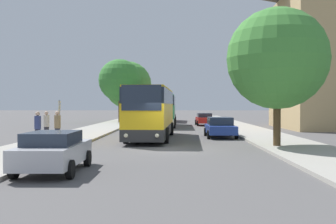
{
  "coord_description": "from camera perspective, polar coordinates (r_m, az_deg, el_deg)",
  "views": [
    {
      "loc": [
        0.43,
        -21.06,
        2.38
      ],
      "look_at": [
        -0.29,
        14.09,
        1.74
      ],
      "focal_mm": 42.0,
      "sensor_mm": 36.0,
      "label": 1
    }
  ],
  "objects": [
    {
      "name": "sidewalk_right",
      "position": [
        22.18,
        18.46,
        -4.99
      ],
      "size": [
        4.0,
        120.0,
        0.15
      ],
      "primitive_type": "cube",
      "color": "#A39E93",
      "rests_on": "ground_plane"
    },
    {
      "name": "parked_car_right_far",
      "position": [
        45.8,
        5.31,
        -1.01
      ],
      "size": [
        2.07,
        4.39,
        1.42
      ],
      "rotation": [
        0.0,
        0.0,
        3.17
      ],
      "color": "red",
      "rests_on": "ground_plane"
    },
    {
      "name": "bus_front",
      "position": [
        27.57,
        -2.44,
        -0.0
      ],
      "size": [
        3.09,
        11.38,
        3.53
      ],
      "rotation": [
        0.0,
        0.0,
        -0.04
      ],
      "color": "#2D2D2D",
      "rests_on": "ground_plane"
    },
    {
      "name": "parked_car_right_near",
      "position": [
        28.99,
        7.57,
        -2.16
      ],
      "size": [
        2.15,
        4.42,
        1.48
      ],
      "rotation": [
        0.0,
        0.0,
        3.15
      ],
      "color": "#233D9E",
      "rests_on": "ground_plane"
    },
    {
      "name": "pedestrian_waiting_near",
      "position": [
        23.39,
        -15.75,
        -2.12
      ],
      "size": [
        0.36,
        0.36,
        1.89
      ],
      "rotation": [
        0.0,
        0.0,
        0.72
      ],
      "color": "#23232D",
      "rests_on": "sidewalk_left"
    },
    {
      "name": "tree_left_near",
      "position": [
        55.85,
        -5.84,
        3.93
      ],
      "size": [
        6.66,
        6.66,
        8.39
      ],
      "color": "#513D23",
      "rests_on": "sidewalk_left"
    },
    {
      "name": "pedestrian_waiting_far",
      "position": [
        22.94,
        -18.38,
        -2.22
      ],
      "size": [
        0.36,
        0.36,
        1.86
      ],
      "rotation": [
        0.0,
        0.0,
        2.63
      ],
      "color": "#23232D",
      "rests_on": "sidewalk_left"
    },
    {
      "name": "pedestrian_walking_back",
      "position": [
        25.47,
        -17.22,
        -1.93
      ],
      "size": [
        0.36,
        0.36,
        1.84
      ],
      "rotation": [
        0.0,
        0.0,
        0.72
      ],
      "color": "#23232D",
      "rests_on": "sidewalk_left"
    },
    {
      "name": "ground_plane",
      "position": [
        21.2,
        -0.01,
        -5.41
      ],
      "size": [
        300.0,
        300.0,
        0.0
      ],
      "primitive_type": "plane",
      "color": "#565454",
      "rests_on": "ground"
    },
    {
      "name": "bus_rear",
      "position": [
        56.4,
        -0.42,
        0.36
      ],
      "size": [
        3.04,
        10.26,
        3.21
      ],
      "rotation": [
        0.0,
        0.0,
        -0.04
      ],
      "color": "gray",
      "rests_on": "ground_plane"
    },
    {
      "name": "tree_left_far",
      "position": [
        51.69,
        -7.01,
        4.58
      ],
      "size": [
        5.51,
        5.51,
        8.2
      ],
      "color": "brown",
      "rests_on": "sidewalk_left"
    },
    {
      "name": "bus_stop_sign",
      "position": [
        24.43,
        -15.48,
        -0.55
      ],
      "size": [
        0.08,
        0.45,
        2.53
      ],
      "color": "gray",
      "rests_on": "sidewalk_left"
    },
    {
      "name": "bus_middle",
      "position": [
        43.33,
        -0.77,
        0.31
      ],
      "size": [
        2.97,
        11.13,
        3.43
      ],
      "rotation": [
        0.0,
        0.0,
        -0.01
      ],
      "color": "silver",
      "rests_on": "ground_plane"
    },
    {
      "name": "parked_car_left_curb",
      "position": [
        14.51,
        -16.25,
        -5.41
      ],
      "size": [
        2.07,
        4.25,
        1.44
      ],
      "rotation": [
        0.0,
        0.0,
        0.01
      ],
      "color": "#B7B7BC",
      "rests_on": "ground_plane"
    },
    {
      "name": "tree_right_near",
      "position": [
        22.41,
        15.58,
        7.46
      ],
      "size": [
        5.53,
        5.53,
        7.53
      ],
      "color": "#513D23",
      "rests_on": "sidewalk_right"
    },
    {
      "name": "sidewalk_left",
      "position": [
        22.46,
        -18.24,
        -4.91
      ],
      "size": [
        4.0,
        120.0,
        0.15
      ],
      "primitive_type": "cube",
      "color": "#A39E93",
      "rests_on": "ground_plane"
    }
  ]
}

